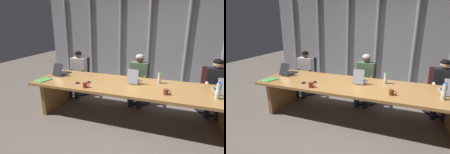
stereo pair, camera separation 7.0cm
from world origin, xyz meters
TOP-DOWN VIEW (x-y plane):
  - ground_plane at (0.00, 0.00)m, footprint 14.15×14.15m
  - conference_table at (0.00, 0.00)m, footprint 3.98×1.12m
  - curtain_backdrop at (0.00, 2.53)m, footprint 7.07×0.17m
  - laptop_left_end at (-1.68, 0.19)m, footprint 0.26×0.44m
  - laptop_left_mid at (0.04, 0.19)m, footprint 0.24×0.39m
  - laptop_center at (1.61, 0.15)m, footprint 0.27×0.43m
  - office_chair_left_end at (-1.65, 0.97)m, footprint 0.60×0.61m
  - office_chair_left_mid at (0.02, 0.97)m, footprint 0.60×0.60m
  - office_chair_center at (1.61, 0.97)m, footprint 0.60×0.60m
  - person_left_end at (-1.63, 0.81)m, footprint 0.42×0.56m
  - person_left_mid at (0.00, 0.81)m, footprint 0.42×0.55m
  - person_center at (1.62, 0.81)m, footprint 0.41×0.57m
  - water_bottle_primary at (1.47, -0.17)m, footprint 0.07×0.07m
  - water_bottle_secondary at (0.53, 0.30)m, footprint 0.07×0.07m
  - coffee_mug_near at (0.69, -0.27)m, footprint 0.13×0.09m
  - coffee_mug_far at (-0.76, -0.42)m, footprint 0.13×0.09m
  - conference_mic_left_side at (-0.83, -0.13)m, footprint 0.11×0.11m
  - conference_mic_middle at (-1.02, -0.25)m, footprint 0.11×0.11m
  - spiral_notepad at (-1.80, -0.33)m, footprint 0.29×0.35m

SIDE VIEW (x-z plane):
  - ground_plane at x=0.00m, z-range 0.00..0.00m
  - office_chair_left_mid at x=0.02m, z-range -0.11..0.81m
  - office_chair_center at x=1.61m, z-range -0.12..0.83m
  - office_chair_left_end at x=-1.65m, z-range -0.12..0.84m
  - conference_table at x=0.00m, z-range 0.23..0.96m
  - person_left_end at x=-1.63m, z-range 0.08..1.25m
  - person_center at x=1.62m, z-range 0.08..1.27m
  - person_left_mid at x=0.00m, z-range 0.08..1.27m
  - spiral_notepad at x=-1.80m, z-range 0.72..0.75m
  - conference_mic_left_side at x=-0.83m, z-range 0.73..0.76m
  - conference_mic_middle at x=-1.02m, z-range 0.73..0.76m
  - coffee_mug_near at x=0.69m, z-range 0.73..0.82m
  - coffee_mug_far at x=-0.76m, z-range 0.73..0.83m
  - laptop_left_end at x=-1.68m, z-range 0.64..0.92m
  - laptop_center at x=1.61m, z-range 0.64..0.93m
  - laptop_left_mid at x=0.04m, z-range 0.64..0.93m
  - water_bottle_secondary at x=0.53m, z-range 0.72..0.95m
  - water_bottle_primary at x=1.47m, z-range 0.72..1.00m
  - curtain_backdrop at x=0.00m, z-range 0.00..2.76m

